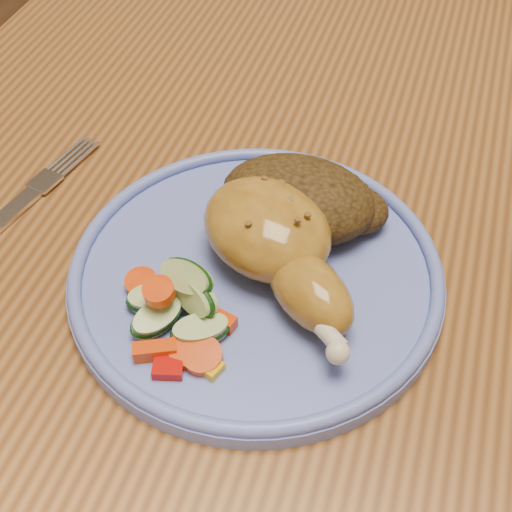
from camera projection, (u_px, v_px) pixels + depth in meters
name	position (u px, v px, depth m)	size (l,w,h in m)	color
dining_table	(374.00, 311.00, 0.60)	(0.90, 1.40, 0.75)	brown
chair_far	(437.00, 84.00, 1.13)	(0.42, 0.42, 0.91)	#4C2D16
plate	(256.00, 276.00, 0.51)	(0.27, 0.27, 0.01)	#5D6EC5
plate_rim	(256.00, 266.00, 0.50)	(0.26, 0.26, 0.01)	#5D6EC5
chicken_leg	(277.00, 243.00, 0.49)	(0.15, 0.15, 0.05)	#A97723
rice_pilaf	(301.00, 201.00, 0.53)	(0.12, 0.08, 0.05)	#402B10
vegetable_pile	(178.00, 311.00, 0.46)	(0.09, 0.09, 0.04)	#A50A05
fork	(7.00, 215.00, 0.56)	(0.05, 0.17, 0.00)	silver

